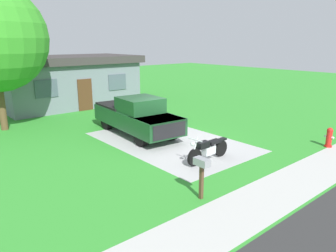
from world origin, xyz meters
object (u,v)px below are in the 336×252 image
fire_hydrant (329,137)px  neighbor_house (69,80)px  motorcycle (208,149)px  mailbox (202,168)px  pickup_truck (136,115)px

fire_hydrant → neighbor_house: (-4.64, 16.53, 1.36)m
fire_hydrant → motorcycle: bearing=157.0°
mailbox → neighbor_house: bearing=79.2°
pickup_truck → fire_hydrant: pickup_truck is taller
pickup_truck → fire_hydrant: 8.92m
pickup_truck → mailbox: 7.31m
fire_hydrant → mailbox: 7.75m
fire_hydrant → neighbor_house: 17.22m
motorcycle → fire_hydrant: 5.77m
mailbox → fire_hydrant: bearing=-2.0°
mailbox → neighbor_house: 16.56m
pickup_truck → fire_hydrant: (5.28, -7.17, -0.53)m
neighbor_house → pickup_truck: bearing=-93.9°
pickup_truck → neighbor_house: 9.42m
motorcycle → pickup_truck: pickup_truck is taller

